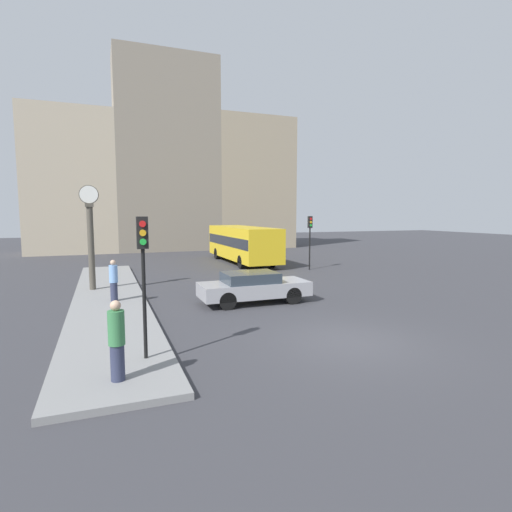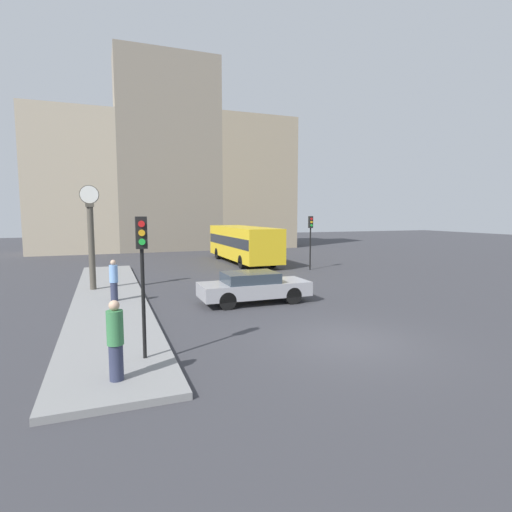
% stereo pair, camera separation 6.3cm
% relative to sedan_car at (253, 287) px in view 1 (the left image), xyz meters
% --- Properties ---
extents(ground_plane, '(120.00, 120.00, 0.00)m').
position_rel_sedan_car_xyz_m(ground_plane, '(0.78, -5.65, -0.67)').
color(ground_plane, '#38383D').
extents(sidewalk_corner, '(2.83, 20.59, 0.16)m').
position_rel_sedan_car_xyz_m(sidewalk_corner, '(-5.55, 2.64, -0.59)').
color(sidewalk_corner, gray).
rests_on(sidewalk_corner, ground_plane).
extents(building_row, '(25.85, 5.00, 18.76)m').
position_rel_sedan_car_xyz_m(building_row, '(0.87, 25.81, 7.26)').
color(building_row, '#B7A88E').
rests_on(building_row, ground_plane).
extents(sedan_car, '(4.48, 1.76, 1.27)m').
position_rel_sedan_car_xyz_m(sedan_car, '(0.00, 0.00, 0.00)').
color(sedan_car, '#9E9EA3').
rests_on(sedan_car, ground_plane).
extents(bus_distant, '(2.55, 9.74, 2.68)m').
position_rel_sedan_car_xyz_m(bus_distant, '(3.99, 12.90, 0.87)').
color(bus_distant, gold).
rests_on(bus_distant, ground_plane).
extents(traffic_light_near, '(0.26, 0.24, 3.43)m').
position_rel_sedan_car_xyz_m(traffic_light_near, '(-4.82, -5.36, 1.96)').
color(traffic_light_near, black).
rests_on(traffic_light_near, sidewalk_corner).
extents(traffic_light_far, '(0.26, 0.24, 3.49)m').
position_rel_sedan_car_xyz_m(traffic_light_far, '(6.87, 7.80, 1.84)').
color(traffic_light_far, black).
rests_on(traffic_light_far, ground_plane).
extents(street_clock, '(0.85, 0.36, 4.78)m').
position_rel_sedan_car_xyz_m(street_clock, '(-6.21, 4.65, 1.91)').
color(street_clock, '#4C473D').
rests_on(street_clock, sidewalk_corner).
extents(pedestrian_blue_stripe, '(0.33, 0.33, 1.66)m').
position_rel_sedan_car_xyz_m(pedestrian_blue_stripe, '(-5.36, 1.69, 0.32)').
color(pedestrian_blue_stripe, '#2D334C').
rests_on(pedestrian_blue_stripe, sidewalk_corner).
extents(pedestrian_green_hoodie, '(0.34, 0.34, 1.72)m').
position_rel_sedan_car_xyz_m(pedestrian_green_hoodie, '(-5.50, -6.49, 0.35)').
color(pedestrian_green_hoodie, '#2D334C').
rests_on(pedestrian_green_hoodie, sidewalk_corner).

